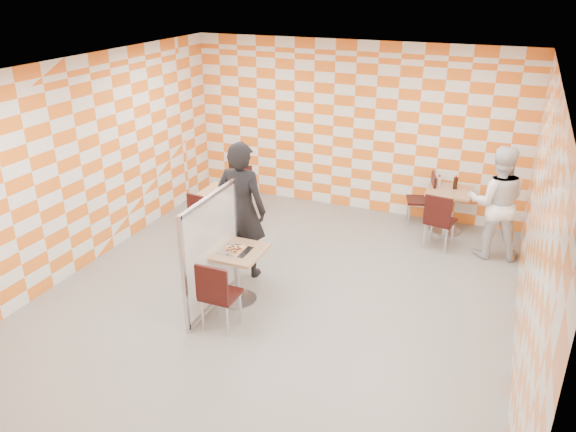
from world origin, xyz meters
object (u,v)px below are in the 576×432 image
at_px(empty_table, 224,205).
at_px(chair_empty_near, 204,216).
at_px(second_table, 448,203).
at_px(sport_bottle, 439,181).
at_px(chair_main_front, 217,292).
at_px(man_dark, 242,210).
at_px(man_white, 496,202).
at_px(main_table, 237,266).
at_px(chair_second_front, 439,218).
at_px(partition, 211,252).
at_px(chair_empty_far, 239,187).
at_px(chair_second_side, 426,195).
at_px(soda_bottle, 455,183).

height_order(empty_table, chair_empty_near, chair_empty_near).
relative_size(second_table, sport_bottle, 3.75).
xyz_separation_m(second_table, empty_table, (-3.41, -1.47, 0.00)).
bearing_deg(chair_main_front, man_dark, 104.29).
relative_size(second_table, man_white, 0.43).
height_order(chair_main_front, chair_empty_near, same).
bearing_deg(main_table, chair_empty_near, 134.71).
relative_size(chair_second_front, partition, 0.60).
distance_m(second_table, chair_main_front, 4.52).
distance_m(chair_second_front, sport_bottle, 0.91).
distance_m(chair_empty_far, partition, 2.97).
xyz_separation_m(second_table, chair_second_side, (-0.39, 0.13, 0.04)).
bearing_deg(chair_main_front, sport_bottle, 64.25).
bearing_deg(sport_bottle, chair_second_side, 173.17).
distance_m(chair_second_front, partition, 3.69).
relative_size(main_table, man_dark, 0.38).
xyz_separation_m(chair_main_front, chair_second_front, (2.12, 3.23, 0.00)).
height_order(chair_second_side, soda_bottle, soda_bottle).
xyz_separation_m(empty_table, chair_second_front, (3.37, 0.73, 0.04)).
bearing_deg(man_white, chair_empty_far, -7.86).
height_order(chair_main_front, chair_second_front, same).
bearing_deg(soda_bottle, chair_empty_near, -148.51).
xyz_separation_m(chair_empty_near, sport_bottle, (3.24, 2.18, 0.29)).
bearing_deg(man_white, chair_empty_near, 9.86).
relative_size(partition, man_white, 0.89).
distance_m(second_table, partition, 4.30).
bearing_deg(chair_empty_far, chair_second_front, -0.22).
bearing_deg(chair_empty_far, chair_main_front, -67.57).
relative_size(chair_second_side, chair_empty_near, 1.00).
distance_m(chair_empty_far, man_white, 4.26).
bearing_deg(man_white, man_dark, 21.26).
relative_size(chair_second_side, sport_bottle, 4.62).
bearing_deg(second_table, man_dark, -134.70).
bearing_deg(chair_empty_far, soda_bottle, 12.63).
height_order(empty_table, chair_empty_far, chair_empty_far).
bearing_deg(second_table, empty_table, -156.75).
height_order(chair_main_front, sport_bottle, sport_bottle).
bearing_deg(man_white, chair_main_front, 39.72).
xyz_separation_m(man_white, soda_bottle, (-0.68, 0.69, -0.02)).
height_order(man_dark, sport_bottle, man_dark).
relative_size(empty_table, chair_second_side, 0.81).
bearing_deg(man_dark, empty_table, -50.66).
height_order(chair_empty_near, man_white, man_white).
distance_m(empty_table, partition, 2.26).
bearing_deg(chair_empty_near, main_table, -45.29).
xyz_separation_m(main_table, sport_bottle, (2.06, 3.37, 0.33)).
distance_m(man_dark, sport_bottle, 3.53).
height_order(chair_second_front, partition, partition).
relative_size(chair_main_front, chair_second_front, 1.00).
relative_size(man_white, sport_bottle, 8.75).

